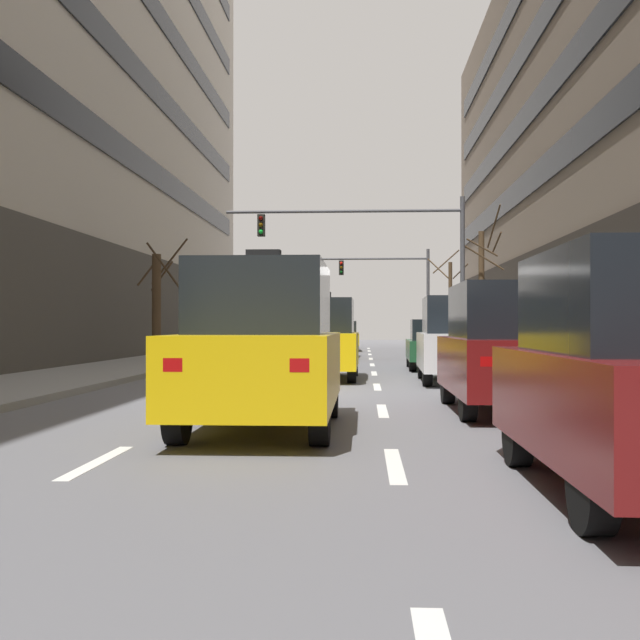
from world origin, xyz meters
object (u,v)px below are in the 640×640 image
object	(u,v)px
car_parked_1	(505,348)
traffic_signal_1	(370,277)
taxi_driving_0	(342,336)
taxi_driving_3	(335,340)
taxi_driving_1	(323,339)
car_parked_2	(457,340)
taxi_driving_2	(264,347)
traffic_signal_0	(388,247)
street_tree_1	(482,289)
car_parked_3	(435,345)
street_tree_2	(450,301)
pedestrian_1	(543,337)
street_tree_0	(157,304)

from	to	relation	value
car_parked_1	traffic_signal_1	bearing A→B (deg)	93.35
taxi_driving_0	taxi_driving_3	distance (m)	9.26
car_parked_1	taxi_driving_3	bearing A→B (deg)	99.48
taxi_driving_1	car_parked_2	world-z (taller)	taxi_driving_1
taxi_driving_2	traffic_signal_0	size ratio (longest dim) A/B	0.51
taxi_driving_3	car_parked_2	distance (m)	14.97
car_parked_2	street_tree_1	world-z (taller)	street_tree_1
car_parked_3	traffic_signal_0	distance (m)	6.08
street_tree_2	pedestrian_1	distance (m)	23.85
traffic_signal_1	street_tree_2	bearing A→B (deg)	-27.15
car_parked_3	street_tree_2	size ratio (longest dim) A/B	0.77
car_parked_1	car_parked_2	distance (m)	6.59
taxi_driving_0	street_tree_2	bearing A→B (deg)	2.32
car_parked_2	street_tree_0	distance (m)	12.14
taxi_driving_1	street_tree_2	distance (m)	23.90
car_parked_1	car_parked_2	size ratio (longest dim) A/B	0.98
taxi_driving_1	street_tree_2	size ratio (longest dim) A/B	0.78
car_parked_2	traffic_signal_0	distance (m)	11.05
car_parked_3	taxi_driving_1	bearing A→B (deg)	-124.89
traffic_signal_1	street_tree_2	world-z (taller)	traffic_signal_1
traffic_signal_1	car_parked_3	bearing A→B (deg)	-84.66
taxi_driving_3	car_parked_3	bearing A→B (deg)	-68.16
car_parked_3	street_tree_1	distance (m)	7.61
traffic_signal_0	pedestrian_1	distance (m)	11.27
taxi_driving_3	pedestrian_1	size ratio (longest dim) A/B	2.57
taxi_driving_3	street_tree_0	xyz separation A→B (m)	(-5.95, -7.05, 1.35)
traffic_signal_0	taxi_driving_2	bearing A→B (deg)	-96.68
taxi_driving_2	car_parked_2	size ratio (longest dim) A/B	1.05
taxi_driving_3	pedestrian_1	distance (m)	15.38
taxi_driving_1	taxi_driving_0	bearing A→B (deg)	90.37
taxi_driving_2	taxi_driving_3	xyz separation A→B (m)	(0.11, 23.48, -0.33)
street_tree_0	pedestrian_1	distance (m)	13.74
street_tree_0	pedestrian_1	size ratio (longest dim) A/B	2.59
car_parked_1	street_tree_0	xyz separation A→B (m)	(-9.48, 14.09, 1.10)
taxi_driving_0	traffic_signal_1	bearing A→B (deg)	57.66
taxi_driving_1	street_tree_1	world-z (taller)	street_tree_1
taxi_driving_1	street_tree_1	size ratio (longest dim) A/B	0.71
taxi_driving_1	traffic_signal_1	world-z (taller)	traffic_signal_1
car_parked_1	car_parked_2	xyz separation A→B (m)	(-0.00, 6.59, 0.01)
taxi_driving_2	car_parked_2	distance (m)	9.64
car_parked_1	street_tree_1	xyz separation A→B (m)	(2.51, 19.20, 1.86)
street_tree_2	pedestrian_1	size ratio (longest dim) A/B	3.30
taxi_driving_3	car_parked_3	distance (m)	9.48
taxi_driving_2	street_tree_0	size ratio (longest dim) A/B	1.06
taxi_driving_3	pedestrian_1	bearing A→B (deg)	-68.31
taxi_driving_3	traffic_signal_0	world-z (taller)	traffic_signal_0
street_tree_2	taxi_driving_1	bearing A→B (deg)	-104.13
car_parked_3	pedestrian_1	size ratio (longest dim) A/B	2.55
taxi_driving_2	street_tree_2	world-z (taller)	street_tree_2
taxi_driving_0	traffic_signal_0	xyz separation A→B (m)	(2.13, -13.37, 3.59)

